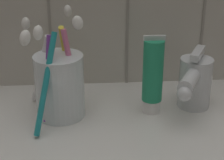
# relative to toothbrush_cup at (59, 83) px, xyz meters

# --- Properties ---
(sink_counter) EXTENTS (0.59, 0.36, 0.02)m
(sink_counter) POSITION_rel_toothbrush_cup_xyz_m (0.11, -0.05, -0.07)
(sink_counter) COLOR silver
(sink_counter) RESTS_ON ground
(toothbrush_cup) EXTENTS (0.11, 0.18, 0.17)m
(toothbrush_cup) POSITION_rel_toothbrush_cup_xyz_m (0.00, 0.00, 0.00)
(toothbrush_cup) COLOR silver
(toothbrush_cup) RESTS_ON sink_counter
(toothpaste_tube) EXTENTS (0.04, 0.03, 0.14)m
(toothpaste_tube) POSITION_rel_toothbrush_cup_xyz_m (0.16, -0.00, 0.01)
(toothpaste_tube) COLOR white
(toothpaste_tube) RESTS_ON sink_counter
(sink_faucet) EXTENTS (0.08, 0.12, 0.10)m
(sink_faucet) POSITION_rel_toothbrush_cup_xyz_m (0.23, 0.01, -0.01)
(sink_faucet) COLOR silver
(sink_faucet) RESTS_ON sink_counter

